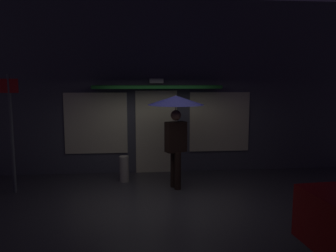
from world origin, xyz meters
TOP-DOWN VIEW (x-y plane):
  - ground_plane at (0.00, 0.00)m, footprint 18.00×18.00m
  - building_facade at (0.00, 2.34)m, footprint 10.49×1.00m
  - person_with_umbrella at (0.35, 0.75)m, footprint 1.26×1.26m
  - street_sign_post at (-3.22, 0.76)m, footprint 0.40×0.07m
  - sidewalk_bollard at (-0.84, 1.37)m, footprint 0.23×0.23m

SIDE VIEW (x-z plane):
  - ground_plane at x=0.00m, z-range 0.00..0.00m
  - sidewalk_bollard at x=-0.84m, z-range 0.00..0.64m
  - street_sign_post at x=-3.22m, z-range 0.17..2.77m
  - person_with_umbrella at x=0.35m, z-range 0.68..2.81m
  - building_facade at x=0.00m, z-range -0.02..4.53m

